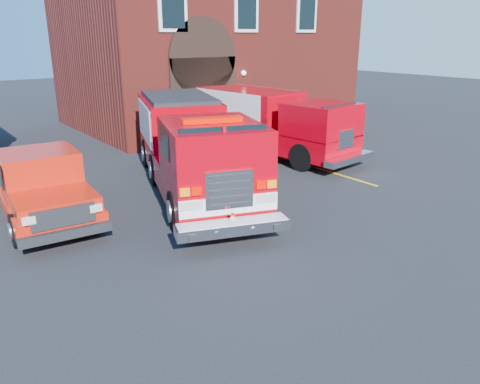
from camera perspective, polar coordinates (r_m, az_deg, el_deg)
ground at (r=12.95m, az=-3.19°, el=-4.09°), size 100.00×100.00×0.00m
parking_stripe_near at (r=17.78m, az=12.62°, el=1.88°), size 0.12×3.00×0.01m
parking_stripe_mid at (r=19.78m, az=6.06°, el=3.92°), size 0.12×3.00×0.01m
parking_stripe_far at (r=22.00m, az=0.74°, el=5.53°), size 0.12×3.00×0.01m
fire_station at (r=28.58m, az=-4.01°, el=17.12°), size 15.20×10.20×8.45m
fire_engine at (r=15.48m, az=-5.90°, el=5.58°), size 5.72×9.87×2.94m
pickup_truck at (r=14.56m, az=-23.21°, el=0.87°), size 2.61×6.16×1.97m
secondary_truck at (r=20.52m, az=3.52°, el=8.69°), size 3.46×8.49×2.68m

